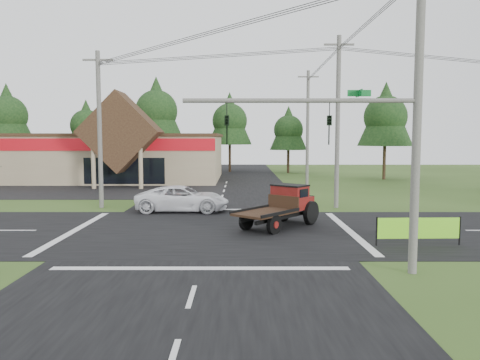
{
  "coord_description": "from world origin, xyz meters",
  "views": [
    {
      "loc": [
        1.45,
        -23.56,
        4.73
      ],
      "look_at": [
        1.44,
        4.61,
        2.2
      ],
      "focal_mm": 35.0,
      "sensor_mm": 36.0,
      "label": 1
    }
  ],
  "objects": [
    {
      "name": "ground",
      "position": [
        0.0,
        0.0,
        0.0
      ],
      "size": [
        120.0,
        120.0,
        0.0
      ],
      "primitive_type": "plane",
      "color": "#31491A",
      "rests_on": "ground"
    },
    {
      "name": "utility_pole_n",
      "position": [
        8.0,
        22.0,
        5.74
      ],
      "size": [
        2.0,
        0.3,
        11.2
      ],
      "color": "#595651",
      "rests_on": "ground"
    },
    {
      "name": "roadside_banner",
      "position": [
        9.29,
        -3.32,
        0.65
      ],
      "size": [
        3.79,
        0.22,
        1.29
      ],
      "primitive_type": null,
      "rotation": [
        0.0,
        0.0,
        0.03
      ],
      "color": "#73DA1D",
      "rests_on": "ground"
    },
    {
      "name": "tree_row_a",
      "position": [
        -30.0,
        40.0,
        8.05
      ],
      "size": [
        6.72,
        6.72,
        12.12
      ],
      "color": "#332316",
      "rests_on": "ground"
    },
    {
      "name": "road_ns",
      "position": [
        0.0,
        0.0,
        0.01
      ],
      "size": [
        12.0,
        120.0,
        0.02
      ],
      "primitive_type": "cube",
      "color": "black",
      "rests_on": "ground"
    },
    {
      "name": "antique_flatbed_truck",
      "position": [
        3.46,
        0.88,
        1.13
      ],
      "size": [
        5.05,
        5.45,
        2.25
      ],
      "primitive_type": null,
      "rotation": [
        0.0,
        0.0,
        -0.7
      ],
      "color": "#51110B",
      "rests_on": "ground"
    },
    {
      "name": "tree_row_d",
      "position": [
        0.0,
        42.0,
        7.38
      ],
      "size": [
        6.16,
        6.16,
        11.11
      ],
      "color": "#332316",
      "rests_on": "ground"
    },
    {
      "name": "road_ew",
      "position": [
        0.0,
        0.0,
        0.01
      ],
      "size": [
        120.0,
        12.0,
        0.02
      ],
      "primitive_type": "cube",
      "color": "black",
      "rests_on": "ground"
    },
    {
      "name": "tree_row_b",
      "position": [
        -20.0,
        42.0,
        6.7
      ],
      "size": [
        5.6,
        5.6,
        10.1
      ],
      "color": "#332316",
      "rests_on": "ground"
    },
    {
      "name": "utility_pole_nr",
      "position": [
        7.5,
        -7.5,
        5.64
      ],
      "size": [
        2.0,
        0.3,
        11.0
      ],
      "color": "#595651",
      "rests_on": "ground"
    },
    {
      "name": "tree_side_ne",
      "position": [
        18.0,
        30.0,
        7.38
      ],
      "size": [
        6.16,
        6.16,
        11.11
      ],
      "color": "#332316",
      "rests_on": "ground"
    },
    {
      "name": "parking_apron",
      "position": [
        -14.0,
        19.0,
        0.01
      ],
      "size": [
        28.0,
        14.0,
        0.02
      ],
      "primitive_type": "cube",
      "color": "black",
      "rests_on": "ground"
    },
    {
      "name": "utility_pole_nw",
      "position": [
        -8.0,
        8.0,
        5.39
      ],
      "size": [
        2.0,
        0.3,
        10.5
      ],
      "color": "#595651",
      "rests_on": "ground"
    },
    {
      "name": "white_pickup",
      "position": [
        -2.28,
        6.42,
        0.83
      ],
      "size": [
        5.99,
        2.81,
        1.66
      ],
      "primitive_type": "imported",
      "rotation": [
        0.0,
        0.0,
        1.56
      ],
      "color": "white",
      "rests_on": "ground"
    },
    {
      "name": "traffic_signal_mast",
      "position": [
        5.82,
        -7.5,
        4.43
      ],
      "size": [
        8.12,
        0.24,
        7.0
      ],
      "color": "#595651",
      "rests_on": "ground"
    },
    {
      "name": "tree_row_e",
      "position": [
        8.0,
        40.0,
        6.03
      ],
      "size": [
        5.04,
        5.04,
        9.09
      ],
      "color": "#332316",
      "rests_on": "ground"
    },
    {
      "name": "utility_pole_ne",
      "position": [
        8.0,
        8.0,
        5.89
      ],
      "size": [
        2.0,
        0.3,
        11.5
      ],
      "color": "#595651",
      "rests_on": "ground"
    },
    {
      "name": "cvs_building",
      "position": [
        -15.7,
        29.57,
        2.78
      ],
      "size": [
        30.4,
        18.2,
        9.19
      ],
      "color": "gray",
      "rests_on": "ground"
    },
    {
      "name": "tree_row_c",
      "position": [
        -10.0,
        41.0,
        8.72
      ],
      "size": [
        7.28,
        7.28,
        13.13
      ],
      "color": "#332316",
      "rests_on": "ground"
    }
  ]
}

